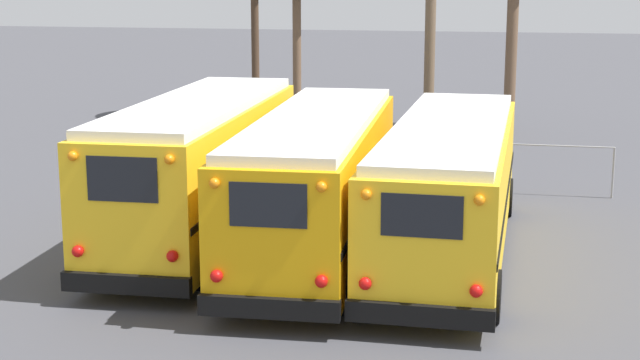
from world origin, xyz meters
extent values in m
plane|color=#424247|center=(0.00, 0.00, 0.00)|extent=(160.00, 160.00, 0.00)
cube|color=yellow|center=(-2.81, 1.06, 1.69)|extent=(2.65, 9.56, 2.74)
cube|color=white|center=(-2.81, 1.06, 3.16)|extent=(2.45, 9.17, 0.20)
cube|color=black|center=(-2.68, -3.73, 0.50)|extent=(2.45, 0.27, 0.36)
cube|color=black|center=(-2.68, -3.71, 2.45)|extent=(1.32, 0.07, 0.82)
sphere|color=red|center=(-3.58, -3.76, 1.08)|extent=(0.22, 0.22, 0.22)
sphere|color=orange|center=(-3.58, -3.76, 2.84)|extent=(0.18, 0.18, 0.18)
sphere|color=red|center=(-1.78, -3.72, 1.08)|extent=(0.22, 0.22, 0.22)
sphere|color=orange|center=(-1.78, -3.72, 2.84)|extent=(0.18, 0.18, 0.18)
cube|color=black|center=(-4.02, 1.02, 1.49)|extent=(0.27, 9.30, 0.14)
cube|color=black|center=(-1.60, 1.09, 1.49)|extent=(0.27, 9.30, 0.14)
cylinder|color=black|center=(-4.02, 4.47, 0.46)|extent=(0.30, 0.93, 0.92)
cylinder|color=black|center=(-1.78, 4.53, 0.46)|extent=(0.30, 0.93, 0.92)
cylinder|color=black|center=(-3.84, -2.42, 0.46)|extent=(0.30, 0.93, 0.92)
cylinder|color=black|center=(-1.60, -2.36, 0.46)|extent=(0.30, 0.93, 0.92)
cube|color=#E5A00C|center=(0.00, 0.54, 1.61)|extent=(2.80, 10.17, 2.52)
cube|color=white|center=(0.00, 0.54, 2.97)|extent=(2.59, 9.76, 0.20)
cube|color=black|center=(0.21, -4.54, 0.53)|extent=(2.44, 0.30, 0.36)
cube|color=black|center=(0.21, -4.51, 2.30)|extent=(1.31, 0.08, 0.76)
sphere|color=red|center=(-0.69, -4.58, 1.04)|extent=(0.22, 0.22, 0.22)
sphere|color=orange|center=(-0.69, -4.58, 2.65)|extent=(0.18, 0.18, 0.18)
sphere|color=red|center=(1.10, -4.51, 1.04)|extent=(0.22, 0.22, 0.22)
sphere|color=orange|center=(1.10, -4.51, 2.65)|extent=(0.18, 0.18, 0.18)
cube|color=black|center=(-1.21, 0.49, 1.42)|extent=(0.43, 9.88, 0.14)
cube|color=black|center=(1.21, 0.59, 1.42)|extent=(0.43, 9.88, 0.14)
cylinder|color=black|center=(-1.27, 4.24, 0.50)|extent=(0.32, 1.02, 1.01)
cylinder|color=black|center=(0.96, 4.33, 0.50)|extent=(0.32, 1.02, 1.01)
cylinder|color=black|center=(-0.96, -3.24, 0.50)|extent=(0.32, 1.02, 1.01)
cylinder|color=black|center=(1.27, -3.15, 0.50)|extent=(0.32, 1.02, 1.01)
cube|color=yellow|center=(2.81, 0.92, 1.54)|extent=(2.61, 10.47, 2.40)
cube|color=white|center=(2.81, 0.92, 2.84)|extent=(2.40, 10.05, 0.20)
cube|color=black|center=(2.73, -4.34, 0.51)|extent=(2.49, 0.24, 0.36)
cube|color=black|center=(2.73, -4.31, 2.20)|extent=(1.34, 0.05, 0.72)
sphere|color=red|center=(1.81, -4.33, 1.00)|extent=(0.22, 0.22, 0.22)
sphere|color=orange|center=(1.81, -4.33, 2.52)|extent=(0.18, 0.18, 0.18)
sphere|color=red|center=(3.64, -4.36, 1.00)|extent=(0.22, 0.22, 0.22)
sphere|color=orange|center=(3.64, -4.36, 2.52)|extent=(0.18, 0.18, 0.18)
cube|color=black|center=(1.58, 0.94, 1.36)|extent=(0.19, 10.22, 0.14)
cube|color=black|center=(4.04, 0.90, 1.36)|extent=(0.19, 10.22, 0.14)
cylinder|color=black|center=(1.74, 4.85, 0.48)|extent=(0.30, 0.96, 0.96)
cylinder|color=black|center=(4.01, 4.82, 0.48)|extent=(0.30, 0.96, 0.96)
cylinder|color=black|center=(1.61, -2.98, 0.48)|extent=(0.30, 0.96, 0.96)
cylinder|color=black|center=(3.89, -3.02, 0.48)|extent=(0.30, 0.96, 0.96)
cylinder|color=brown|center=(1.36, 11.89, 3.84)|extent=(0.34, 0.34, 7.67)
cylinder|color=brown|center=(3.89, 17.70, 3.31)|extent=(0.43, 0.43, 6.62)
cylinder|color=#473323|center=(-6.46, 19.36, 3.39)|extent=(0.32, 0.32, 6.78)
cylinder|color=brown|center=(-3.67, 14.80, 2.78)|extent=(0.31, 0.31, 5.56)
cylinder|color=#939399|center=(-6.81, 7.34, 0.70)|extent=(0.06, 0.06, 1.40)
cylinder|color=#939399|center=(-4.09, 7.34, 0.70)|extent=(0.06, 0.06, 1.40)
cylinder|color=#939399|center=(-1.36, 7.34, 0.70)|extent=(0.06, 0.06, 1.40)
cylinder|color=#939399|center=(1.36, 7.34, 0.70)|extent=(0.06, 0.06, 1.40)
cylinder|color=#939399|center=(4.09, 7.34, 0.70)|extent=(0.06, 0.06, 1.40)
cylinder|color=#939399|center=(6.81, 7.34, 0.70)|extent=(0.06, 0.06, 1.40)
cylinder|color=#939399|center=(0.00, 7.34, 1.40)|extent=(13.62, 0.04, 0.04)
camera|label=1|loc=(4.16, -19.72, 6.11)|focal=55.00mm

